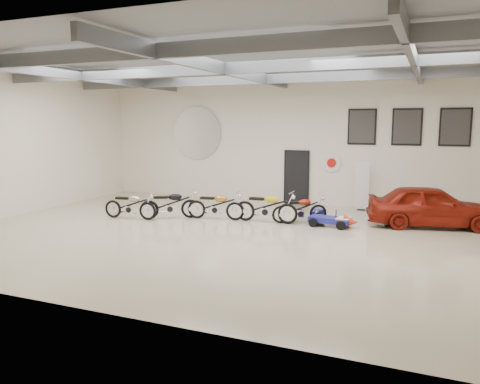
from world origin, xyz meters
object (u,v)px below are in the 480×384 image
at_px(motorcycle_yellow, 266,206).
at_px(motorcycle_black, 170,204).
at_px(go_kart, 334,218).
at_px(vintage_car, 431,206).
at_px(motorcycle_gold, 216,205).
at_px(motorcycle_silver, 130,205).
at_px(motorcycle_red, 300,209).
at_px(banner_stand, 362,186).

bearing_deg(motorcycle_yellow, motorcycle_black, -170.99).
xyz_separation_m(go_kart, vintage_car, (2.80, 1.22, 0.38)).
relative_size(motorcycle_gold, motorcycle_yellow, 0.93).
bearing_deg(vintage_car, motorcycle_silver, 93.39).
bearing_deg(motorcycle_red, vintage_car, -18.10).
bearing_deg(motorcycle_gold, go_kart, -3.05).
distance_m(motorcycle_red, vintage_car, 4.10).
bearing_deg(motorcycle_silver, banner_stand, 27.90).
xyz_separation_m(motorcycle_silver, motorcycle_yellow, (4.47, 1.24, 0.05)).
xyz_separation_m(banner_stand, motorcycle_yellow, (-2.58, -3.43, -0.38)).
height_order(motorcycle_gold, motorcycle_yellow, motorcycle_yellow).
xyz_separation_m(motorcycle_black, motorcycle_yellow, (3.24, 0.67, 0.02)).
relative_size(banner_stand, motorcycle_yellow, 0.89).
distance_m(motorcycle_silver, vintage_car, 9.84).
distance_m(motorcycle_yellow, go_kart, 2.23).
bearing_deg(motorcycle_red, banner_stand, 30.64).
distance_m(motorcycle_yellow, vintage_car, 5.20).
bearing_deg(go_kart, motorcycle_black, -165.64).
xyz_separation_m(motorcycle_silver, motorcycle_black, (1.23, 0.57, 0.03)).
xyz_separation_m(motorcycle_gold, motorcycle_red, (2.77, 0.58, -0.03)).
bearing_deg(vintage_car, motorcycle_gold, 91.24).
height_order(motorcycle_yellow, go_kart, motorcycle_yellow).
height_order(motorcycle_black, motorcycle_red, motorcycle_black).
xyz_separation_m(motorcycle_silver, motorcycle_gold, (2.74, 1.03, 0.01)).
xyz_separation_m(motorcycle_gold, go_kart, (3.94, 0.38, -0.22)).
height_order(motorcycle_silver, motorcycle_black, motorcycle_black).
bearing_deg(motorcycle_silver, motorcycle_red, 10.72).
distance_m(motorcycle_gold, go_kart, 3.96).
bearing_deg(motorcycle_yellow, go_kart, 1.81).
xyz_separation_m(banner_stand, motorcycle_silver, (-7.05, -4.67, -0.43)).
bearing_deg(go_kart, banner_stand, 88.97).
relative_size(motorcycle_yellow, motorcycle_red, 1.14).
bearing_deg(motorcycle_black, banner_stand, 4.37).
xyz_separation_m(motorcycle_gold, vintage_car, (6.74, 1.61, 0.16)).
height_order(motorcycle_red, go_kart, motorcycle_red).
bearing_deg(banner_stand, motorcycle_red, -125.91).
relative_size(motorcycle_red, go_kart, 1.15).
xyz_separation_m(motorcycle_gold, motorcycle_yellow, (1.73, 0.21, 0.04)).
bearing_deg(motorcycle_red, motorcycle_black, 161.24).
relative_size(banner_stand, motorcycle_gold, 0.95).
bearing_deg(vintage_car, motorcycle_black, 91.93).
distance_m(motorcycle_black, vintage_car, 8.50).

